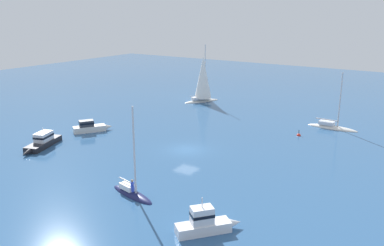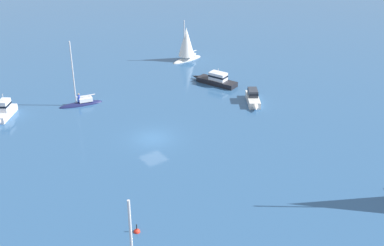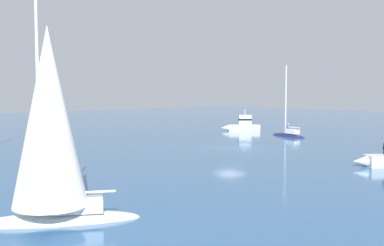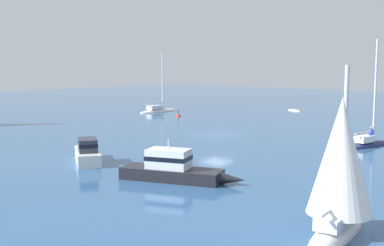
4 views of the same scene
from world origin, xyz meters
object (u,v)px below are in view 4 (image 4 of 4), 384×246
(yacht_1, at_px, (159,110))
(skiff, at_px, (294,111))
(launch, at_px, (87,152))
(yacht_2, at_px, (369,143))
(ketch, at_px, (340,172))
(channel_buoy, at_px, (178,116))
(cabin_cruiser, at_px, (174,169))

(yacht_1, distance_m, skiff, 18.50)
(yacht_1, bearing_deg, launch, -142.66)
(yacht_2, bearing_deg, skiff, 51.64)
(launch, bearing_deg, ketch, -153.50)
(ketch, xyz_separation_m, yacht_2, (-20.03, -6.22, -2.09))
(ketch, height_order, channel_buoy, ketch)
(ketch, bearing_deg, yacht_1, 46.04)
(yacht_1, bearing_deg, cabin_cruiser, -133.47)
(cabin_cruiser, height_order, skiff, cabin_cruiser)
(yacht_2, xyz_separation_m, channel_buoy, (-6.32, -25.55, -0.25))
(launch, relative_size, skiff, 1.72)
(ketch, distance_m, skiff, 48.68)
(channel_buoy, bearing_deg, cabin_cruiser, 41.53)
(skiff, xyz_separation_m, channel_buoy, (15.64, -7.26, 0.01))
(yacht_1, relative_size, yacht_2, 0.96)
(yacht_2, relative_size, skiff, 2.96)
(yacht_2, bearing_deg, cabin_cruiser, 178.99)
(cabin_cruiser, distance_m, launch, 7.62)
(skiff, bearing_deg, channel_buoy, 94.48)
(yacht_2, xyz_separation_m, launch, (17.89, -11.71, 0.38))
(channel_buoy, bearing_deg, ketch, 50.32)
(yacht_2, relative_size, launch, 1.72)
(cabin_cruiser, distance_m, yacht_2, 18.37)
(ketch, height_order, skiff, ketch)
(cabin_cruiser, distance_m, yacht_1, 38.37)
(cabin_cruiser, relative_size, launch, 1.39)
(cabin_cruiser, bearing_deg, skiff, 89.10)
(ketch, height_order, yacht_2, yacht_2)
(ketch, bearing_deg, skiff, 23.89)
(yacht_2, bearing_deg, yacht_1, 85.94)
(ketch, distance_m, yacht_1, 47.61)
(channel_buoy, bearing_deg, yacht_1, -114.18)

